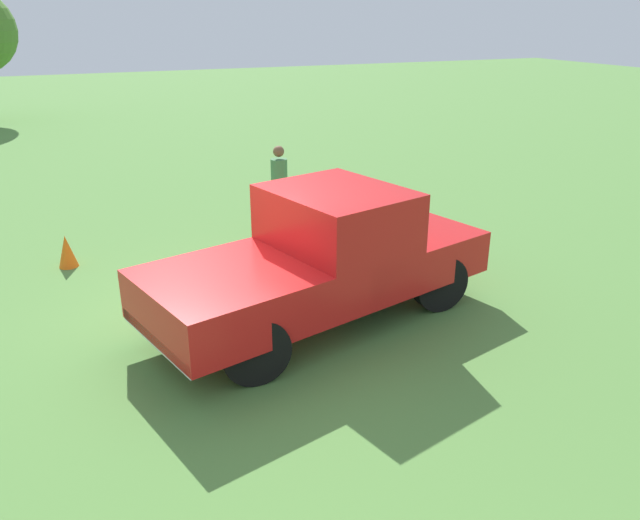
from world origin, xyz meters
The scene contains 4 objects.
ground_plane centered at (0.00, 0.00, 0.00)m, with size 80.00×80.00×0.00m, color #54843D.
pickup_truck centered at (-1.11, 0.27, 0.96)m, with size 5.17×3.04×1.83m.
person_bystander centered at (-1.86, -3.71, 0.92)m, with size 0.40×0.40×1.63m.
traffic_cone centered at (2.13, -3.18, 0.28)m, with size 0.32×0.32×0.55m, color orange.
Camera 1 is at (2.10, 7.50, 4.02)m, focal length 35.16 mm.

